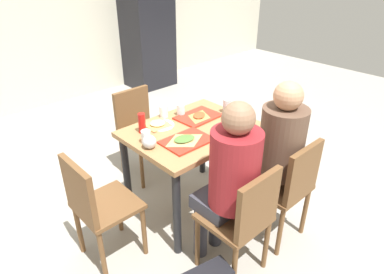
# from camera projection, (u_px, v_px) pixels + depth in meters

# --- Properties ---
(ground_plane) EXTENTS (10.00, 10.00, 0.02)m
(ground_plane) POSITION_uv_depth(u_px,v_px,m) (192.00, 206.00, 3.08)
(ground_plane) COLOR #9E998E
(back_wall) EXTENTS (10.00, 0.10, 2.80)m
(back_wall) POSITION_uv_depth(u_px,v_px,m) (27.00, 5.00, 4.47)
(back_wall) COLOR beige
(back_wall) RESTS_ON ground_plane
(main_table) EXTENTS (1.01, 0.76, 0.78)m
(main_table) POSITION_uv_depth(u_px,v_px,m) (192.00, 141.00, 2.76)
(main_table) COLOR #9E7247
(main_table) RESTS_ON ground_plane
(chair_near_left) EXTENTS (0.40, 0.40, 0.87)m
(chair_near_left) POSITION_uv_depth(u_px,v_px,m) (244.00, 217.00, 2.19)
(chair_near_left) COLOR brown
(chair_near_left) RESTS_ON ground_plane
(chair_near_right) EXTENTS (0.40, 0.40, 0.87)m
(chair_near_right) POSITION_uv_depth(u_px,v_px,m) (288.00, 185.00, 2.49)
(chair_near_right) COLOR brown
(chair_near_right) RESTS_ON ground_plane
(chair_far_side) EXTENTS (0.40, 0.40, 0.87)m
(chair_far_side) POSITION_uv_depth(u_px,v_px,m) (139.00, 126.00, 3.33)
(chair_far_side) COLOR brown
(chair_far_side) RESTS_ON ground_plane
(chair_left_end) EXTENTS (0.40, 0.40, 0.87)m
(chair_left_end) POSITION_uv_depth(u_px,v_px,m) (96.00, 204.00, 2.30)
(chair_left_end) COLOR brown
(chair_left_end) RESTS_ON ground_plane
(person_in_red) EXTENTS (0.32, 0.42, 1.28)m
(person_in_red) POSITION_uv_depth(u_px,v_px,m) (230.00, 176.00, 2.16)
(person_in_red) COLOR #383842
(person_in_red) RESTS_ON ground_plane
(person_in_brown_jacket) EXTENTS (0.32, 0.42, 1.28)m
(person_in_brown_jacket) POSITION_uv_depth(u_px,v_px,m) (276.00, 149.00, 2.46)
(person_in_brown_jacket) COLOR #383842
(person_in_brown_jacket) RESTS_ON ground_plane
(tray_red_near) EXTENTS (0.36, 0.27, 0.02)m
(tray_red_near) POSITION_uv_depth(u_px,v_px,m) (187.00, 141.00, 2.51)
(tray_red_near) COLOR red
(tray_red_near) RESTS_ON main_table
(tray_red_far) EXTENTS (0.37, 0.27, 0.02)m
(tray_red_far) POSITION_uv_depth(u_px,v_px,m) (198.00, 117.00, 2.88)
(tray_red_far) COLOR red
(tray_red_far) RESTS_ON main_table
(paper_plate_center) EXTENTS (0.22, 0.22, 0.01)m
(paper_plate_center) POSITION_uv_depth(u_px,v_px,m) (161.00, 125.00, 2.75)
(paper_plate_center) COLOR white
(paper_plate_center) RESTS_ON main_table
(paper_plate_near_edge) EXTENTS (0.22, 0.22, 0.01)m
(paper_plate_near_edge) POSITION_uv_depth(u_px,v_px,m) (224.00, 131.00, 2.66)
(paper_plate_near_edge) COLOR white
(paper_plate_near_edge) RESTS_ON main_table
(pizza_slice_a) EXTENTS (0.25, 0.20, 0.02)m
(pizza_slice_a) POSITION_uv_depth(u_px,v_px,m) (184.00, 139.00, 2.50)
(pizza_slice_a) COLOR #DBAD60
(pizza_slice_a) RESTS_ON tray_red_near
(pizza_slice_b) EXTENTS (0.24, 0.23, 0.02)m
(pizza_slice_b) POSITION_uv_depth(u_px,v_px,m) (199.00, 116.00, 2.86)
(pizza_slice_b) COLOR #C68C47
(pizza_slice_b) RESTS_ON tray_red_far
(pizza_slice_c) EXTENTS (0.26, 0.26, 0.02)m
(pizza_slice_c) POSITION_uv_depth(u_px,v_px,m) (158.00, 124.00, 2.74)
(pizza_slice_c) COLOR tan
(pizza_slice_c) RESTS_ON paper_plate_center
(plastic_cup_a) EXTENTS (0.07, 0.07, 0.10)m
(plastic_cup_a) POSITION_uv_depth(u_px,v_px,m) (164.00, 111.00, 2.88)
(plastic_cup_a) COLOR white
(plastic_cup_a) RESTS_ON main_table
(plastic_cup_b) EXTENTS (0.07, 0.07, 0.10)m
(plastic_cup_b) POSITION_uv_depth(u_px,v_px,m) (225.00, 136.00, 2.49)
(plastic_cup_b) COLOR white
(plastic_cup_b) RESTS_ON main_table
(plastic_cup_c) EXTENTS (0.07, 0.07, 0.10)m
(plastic_cup_c) POSITION_uv_depth(u_px,v_px,m) (146.00, 137.00, 2.48)
(plastic_cup_c) COLOR white
(plastic_cup_c) RESTS_ON main_table
(plastic_cup_d) EXTENTS (0.07, 0.07, 0.10)m
(plastic_cup_d) POSITION_uv_depth(u_px,v_px,m) (181.00, 110.00, 2.90)
(plastic_cup_d) COLOR white
(plastic_cup_d) RESTS_ON main_table
(soda_can) EXTENTS (0.07, 0.07, 0.12)m
(soda_can) POSITION_uv_depth(u_px,v_px,m) (227.00, 106.00, 2.95)
(soda_can) COLOR #B7BCC6
(soda_can) RESTS_ON main_table
(condiment_bottle) EXTENTS (0.06, 0.06, 0.16)m
(condiment_bottle) POSITION_uv_depth(u_px,v_px,m) (142.00, 123.00, 2.61)
(condiment_bottle) COLOR red
(condiment_bottle) RESTS_ON main_table
(foil_bundle) EXTENTS (0.10, 0.10, 0.10)m
(foil_bundle) POSITION_uv_depth(u_px,v_px,m) (149.00, 142.00, 2.41)
(foil_bundle) COLOR silver
(foil_bundle) RESTS_ON main_table
(drink_fridge) EXTENTS (0.70, 0.60, 1.90)m
(drink_fridge) POSITION_uv_depth(u_px,v_px,m) (147.00, 28.00, 5.46)
(drink_fridge) COLOR black
(drink_fridge) RESTS_ON ground_plane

